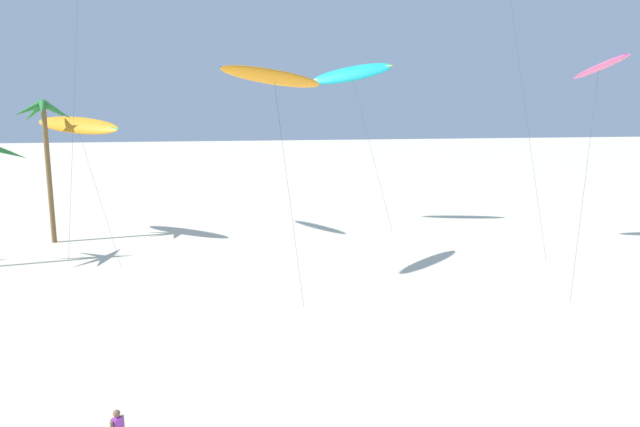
# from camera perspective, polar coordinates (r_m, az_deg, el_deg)

# --- Properties ---
(palm_tree_2) EXTENTS (3.88, 4.02, 10.32)m
(palm_tree_2) POSITION_cam_1_polar(r_m,az_deg,el_deg) (47.68, -24.33, 7.31)
(palm_tree_2) COLOR brown
(palm_tree_2) RESTS_ON ground
(flying_kite_1) EXTENTS (6.28, 4.28, 13.54)m
(flying_kite_1) POSITION_cam_1_polar(r_m,az_deg,el_deg) (49.36, 2.97, 12.92)
(flying_kite_1) COLOR #19B2B7
(flying_kite_1) RESTS_ON ground
(flying_kite_2) EXTENTS (4.13, 8.47, 12.76)m
(flying_kite_2) POSITION_cam_1_polar(r_m,az_deg,el_deg) (35.92, 24.62, 12.29)
(flying_kite_2) COLOR #EA5193
(flying_kite_2) RESTS_ON ground
(flying_kite_3) EXTENTS (6.58, 8.23, 12.44)m
(flying_kite_3) POSITION_cam_1_polar(r_m,az_deg,el_deg) (34.73, -4.32, 12.59)
(flying_kite_3) COLOR orange
(flying_kite_3) RESTS_ON ground
(flying_kite_5) EXTENTS (7.65, 11.31, 9.37)m
(flying_kite_5) POSITION_cam_1_polar(r_m,az_deg,el_deg) (47.74, -21.75, 7.68)
(flying_kite_5) COLOR orange
(flying_kite_5) RESTS_ON ground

